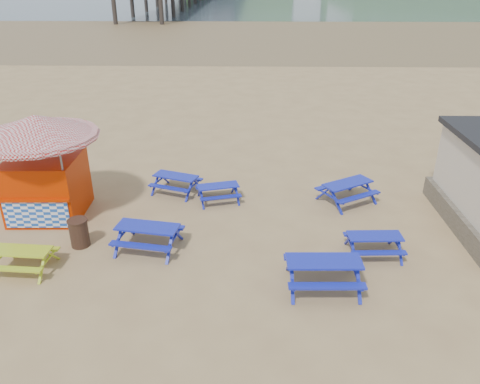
{
  "coord_description": "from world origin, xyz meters",
  "views": [
    {
      "loc": [
        -0.01,
        -13.11,
        7.99
      ],
      "look_at": [
        -0.37,
        1.5,
        1.0
      ],
      "focal_mm": 35.0,
      "sensor_mm": 36.0,
      "label": 1
    }
  ],
  "objects_px": {
    "picnic_table_yellow": "(24,260)",
    "picnic_table_blue_b": "(218,193)",
    "litter_bin": "(79,233)",
    "picnic_table_blue_a": "(176,184)",
    "ice_cream_kiosk": "(41,154)"
  },
  "relations": [
    {
      "from": "picnic_table_blue_b",
      "to": "picnic_table_yellow",
      "type": "relative_size",
      "value": 1.05
    },
    {
      "from": "ice_cream_kiosk",
      "to": "picnic_table_blue_a",
      "type": "bearing_deg",
      "value": 22.33
    },
    {
      "from": "picnic_table_blue_b",
      "to": "litter_bin",
      "type": "relative_size",
      "value": 1.96
    },
    {
      "from": "picnic_table_blue_a",
      "to": "litter_bin",
      "type": "bearing_deg",
      "value": -101.82
    },
    {
      "from": "picnic_table_yellow",
      "to": "picnic_table_blue_b",
      "type": "bearing_deg",
      "value": 44.76
    },
    {
      "from": "ice_cream_kiosk",
      "to": "picnic_table_blue_b",
      "type": "bearing_deg",
      "value": 9.35
    },
    {
      "from": "litter_bin",
      "to": "picnic_table_blue_b",
      "type": "bearing_deg",
      "value": 38.21
    },
    {
      "from": "picnic_table_blue_b",
      "to": "ice_cream_kiosk",
      "type": "bearing_deg",
      "value": 175.98
    },
    {
      "from": "litter_bin",
      "to": "picnic_table_blue_a",
      "type": "bearing_deg",
      "value": 58.32
    },
    {
      "from": "picnic_table_yellow",
      "to": "litter_bin",
      "type": "relative_size",
      "value": 1.87
    },
    {
      "from": "picnic_table_blue_b",
      "to": "ice_cream_kiosk",
      "type": "distance_m",
      "value": 6.36
    },
    {
      "from": "picnic_table_blue_b",
      "to": "ice_cream_kiosk",
      "type": "relative_size",
      "value": 0.43
    },
    {
      "from": "ice_cream_kiosk",
      "to": "litter_bin",
      "type": "relative_size",
      "value": 4.56
    },
    {
      "from": "picnic_table_blue_a",
      "to": "picnic_table_yellow",
      "type": "height_order",
      "value": "picnic_table_blue_a"
    },
    {
      "from": "picnic_table_blue_a",
      "to": "ice_cream_kiosk",
      "type": "distance_m",
      "value": 5.03
    }
  ]
}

